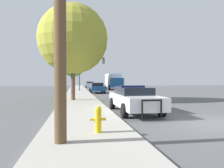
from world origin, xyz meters
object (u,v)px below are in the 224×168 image
at_px(traffic_light, 90,66).
at_px(box_truck, 114,81).
at_px(tree_sidewalk_near, 73,39).
at_px(car_background_midblock, 97,87).
at_px(utility_pole, 60,6).
at_px(tree_sidewalk_far, 73,66).
at_px(fire_hydrant, 98,118).
at_px(car_background_distant, 90,84).
at_px(police_car, 134,99).

xyz_separation_m(traffic_light, box_truck, (4.79, 6.23, -2.25)).
bearing_deg(tree_sidewalk_near, traffic_light, 81.53).
distance_m(car_background_midblock, box_truck, 11.53).
bearing_deg(traffic_light, utility_pole, -95.13).
relative_size(traffic_light, tree_sidewalk_far, 0.88).
bearing_deg(box_truck, fire_hydrant, 79.59).
relative_size(car_background_midblock, car_background_distant, 0.99).
relative_size(car_background_midblock, box_truck, 0.69).
xyz_separation_m(utility_pole, tree_sidewalk_far, (-0.01, 31.73, 0.46)).
bearing_deg(tree_sidewalk_far, utility_pole, -89.98).
distance_m(police_car, car_background_distant, 38.59).
bearing_deg(car_background_midblock, police_car, -88.18).
bearing_deg(traffic_light, police_car, -87.39).
bearing_deg(box_truck, utility_pole, 78.15).
bearing_deg(police_car, car_background_distant, -90.60).
relative_size(utility_pole, box_truck, 1.01).
bearing_deg(box_truck, car_background_midblock, 69.37).
distance_m(fire_hydrant, tree_sidewalk_near, 12.05).
height_order(traffic_light, box_truck, traffic_light).
xyz_separation_m(car_background_distant, box_truck, (3.65, -10.46, 0.79)).
height_order(car_background_distant, tree_sidewalk_far, tree_sidewalk_far).
bearing_deg(car_background_distant, tree_sidewalk_near, -92.65).
bearing_deg(fire_hydrant, utility_pole, -138.57).
relative_size(car_background_distant, tree_sidewalk_near, 0.61).
xyz_separation_m(traffic_light, car_background_midblock, (0.68, -4.51, -3.05)).
bearing_deg(police_car, car_background_midblock, -89.36).
height_order(utility_pole, car_background_distant, utility_pole).
bearing_deg(police_car, fire_hydrant, 62.46).
bearing_deg(utility_pole, traffic_light, 84.87).
distance_m(police_car, tree_sidewalk_far, 26.54).
relative_size(fire_hydrant, tree_sidewalk_far, 0.14).
xyz_separation_m(police_car, tree_sidewalk_near, (-3.30, 6.46, 4.27)).
xyz_separation_m(box_truck, tree_sidewalk_far, (-7.27, -2.03, 2.55)).
relative_size(police_car, car_background_distant, 1.14).
distance_m(police_car, car_background_midblock, 17.39).
xyz_separation_m(police_car, car_background_midblock, (-0.31, 17.39, -0.01)).
xyz_separation_m(fire_hydrant, utility_pole, (-1.06, -0.93, 3.06)).
xyz_separation_m(utility_pole, car_background_midblock, (3.16, 23.02, -2.89)).
bearing_deg(police_car, box_truck, -98.07).
bearing_deg(car_background_distant, box_truck, -67.31).
xyz_separation_m(police_car, car_background_distant, (0.14, 38.59, 0.00)).
distance_m(traffic_light, car_background_distant, 17.01).
height_order(utility_pole, traffic_light, utility_pole).
xyz_separation_m(utility_pole, box_truck, (7.26, 33.76, -2.09)).
bearing_deg(car_background_distant, traffic_light, -90.44).
bearing_deg(utility_pole, car_background_midblock, 82.19).
bearing_deg(tree_sidewalk_near, police_car, -62.95).
bearing_deg(tree_sidewalk_far, car_background_midblock, -70.01).
bearing_deg(utility_pole, tree_sidewalk_near, 89.18).
relative_size(fire_hydrant, box_truck, 0.12).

